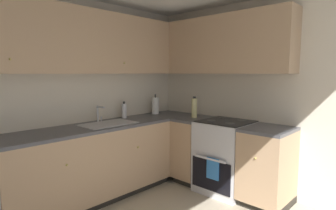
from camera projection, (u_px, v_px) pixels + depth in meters
The scene contains 14 objects.
wall_back at pixel (41, 101), 3.09m from camera, with size 4.20×0.05×2.42m, color beige.
wall_right at pixel (265, 98), 3.45m from camera, with size 0.05×3.38×2.42m, color beige.
lower_cabinets_back at pixel (91, 165), 3.26m from camera, with size 2.06×0.62×0.87m.
countertop_back at pixel (90, 128), 3.21m from camera, with size 3.27×0.60×0.04m, color #4C4C51.
lower_cabinets_right at pixel (232, 159), 3.47m from camera, with size 0.62×1.49×0.87m.
countertop_right at pixel (233, 124), 3.42m from camera, with size 0.60×1.49×0.03m.
oven_range at pixel (225, 156), 3.56m from camera, with size 0.68×0.62×1.05m.
upper_cabinets_back at pixel (68, 40), 3.07m from camera, with size 2.95×0.34×0.73m.
upper_cabinets_right at pixel (216, 46), 3.66m from camera, with size 0.32×2.04×0.73m.
sink at pixel (108, 127), 3.35m from camera, with size 0.64×0.40×0.10m.
faucet at pixel (99, 112), 3.48m from camera, with size 0.07×0.16×0.20m.
soap_bottle at pixel (124, 111), 3.77m from camera, with size 0.07×0.07×0.23m.
paper_towel_roll at pixel (155, 106), 4.17m from camera, with size 0.11×0.11×0.31m.
oil_bottle at pixel (194, 108), 3.82m from camera, with size 0.08×0.08×0.29m.
Camera 1 is at (-1.25, -1.49, 1.52)m, focal length 29.57 mm.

